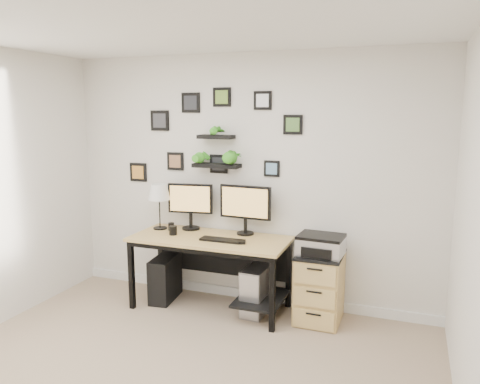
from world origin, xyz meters
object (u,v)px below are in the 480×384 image
at_px(desk, 215,249).
at_px(monitor_right, 245,206).
at_px(mug, 173,230).
at_px(pc_tower_grey, 258,289).
at_px(pc_tower_black, 165,278).
at_px(file_cabinet, 319,287).
at_px(table_lamp, 159,193).
at_px(printer, 321,245).
at_px(monitor_left, 190,203).

height_order(desk, monitor_right, monitor_right).
height_order(mug, pc_tower_grey, mug).
bearing_deg(pc_tower_grey, monitor_right, 138.79).
distance_m(pc_tower_black, file_cabinet, 1.66).
xyz_separation_m(desk, monitor_right, (0.26, 0.20, 0.43)).
bearing_deg(pc_tower_grey, table_lamp, 176.37).
xyz_separation_m(monitor_right, pc_tower_grey, (0.20, -0.17, -0.82)).
height_order(monitor_right, pc_tower_grey, monitor_right).
distance_m(desk, table_lamp, 0.87).
bearing_deg(table_lamp, monitor_right, 5.93).
height_order(table_lamp, printer, table_lamp).
height_order(desk, table_lamp, table_lamp).
distance_m(monitor_left, printer, 1.48).
bearing_deg(mug, pc_tower_grey, 6.49).
xyz_separation_m(monitor_left, monitor_right, (0.62, 0.01, 0.01)).
distance_m(desk, pc_tower_black, 0.70).
height_order(pc_tower_black, file_cabinet, file_cabinet).
bearing_deg(pc_tower_black, pc_tower_grey, -4.82).
relative_size(monitor_left, table_lamp, 1.02).
xyz_separation_m(table_lamp, printer, (1.77, -0.07, -0.38)).
height_order(monitor_left, file_cabinet, monitor_left).
xyz_separation_m(desk, file_cabinet, (1.07, 0.06, -0.29)).
height_order(pc_tower_black, pc_tower_grey, pc_tower_grey).
distance_m(mug, file_cabinet, 1.58).
height_order(monitor_left, table_lamp, monitor_left).
distance_m(pc_tower_grey, printer, 0.82).
height_order(table_lamp, pc_tower_black, table_lamp).
bearing_deg(monitor_left, table_lamp, -164.07).
relative_size(pc_tower_black, printer, 1.07).
relative_size(monitor_right, mug, 6.05).
distance_m(pc_tower_black, printer, 1.75).
bearing_deg(pc_tower_grey, file_cabinet, 2.90).
bearing_deg(printer, monitor_right, 168.52).
height_order(pc_tower_grey, printer, printer).
bearing_deg(table_lamp, desk, -8.22).
height_order(monitor_left, monitor_right, monitor_right).
distance_m(monitor_left, mug, 0.37).
height_order(desk, pc_tower_black, desk).
relative_size(monitor_right, pc_tower_black, 1.18).
relative_size(monitor_left, monitor_right, 0.90).
distance_m(mug, pc_tower_grey, 1.05).
bearing_deg(monitor_left, monitor_right, 0.52).
bearing_deg(desk, pc_tower_grey, 3.39).
bearing_deg(printer, table_lamp, 177.79).
relative_size(monitor_right, pc_tower_grey, 1.12).
xyz_separation_m(monitor_right, file_cabinet, (0.81, -0.14, -0.72)).
bearing_deg(pc_tower_black, monitor_right, 6.95).
height_order(monitor_right, printer, monitor_right).
distance_m(monitor_right, printer, 0.88).
relative_size(monitor_left, pc_tower_grey, 1.01).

